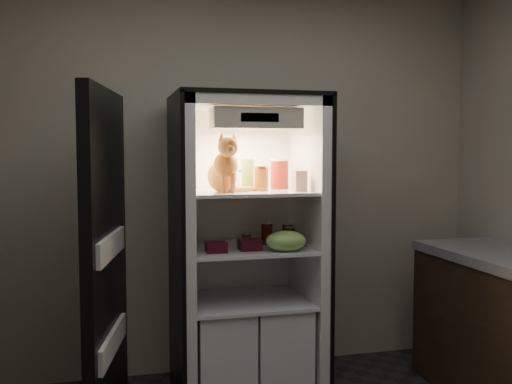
% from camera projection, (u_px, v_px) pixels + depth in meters
% --- Properties ---
extents(room_shell, '(3.60, 3.60, 3.60)m').
position_uv_depth(room_shell, '(328.00, 129.00, 2.21)').
color(room_shell, white).
rests_on(room_shell, floor).
extents(refrigerator, '(0.90, 0.72, 1.88)m').
position_uv_depth(refrigerator, '(245.00, 268.00, 3.60)').
color(refrigerator, white).
rests_on(refrigerator, floor).
extents(fridge_door, '(0.22, 0.87, 1.85)m').
position_uv_depth(fridge_door, '(106.00, 270.00, 2.96)').
color(fridge_door, black).
rests_on(fridge_door, floor).
extents(tabby_cat, '(0.29, 0.33, 0.35)m').
position_uv_depth(tabby_cat, '(224.00, 170.00, 3.37)').
color(tabby_cat, '#C95319').
rests_on(tabby_cat, refrigerator).
extents(parmesan_shaker, '(0.07, 0.07, 0.19)m').
position_uv_depth(parmesan_shaker, '(248.00, 175.00, 3.52)').
color(parmesan_shaker, green).
rests_on(parmesan_shaker, refrigerator).
extents(mayo_tub, '(0.09, 0.09, 0.13)m').
position_uv_depth(mayo_tub, '(245.00, 179.00, 3.67)').
color(mayo_tub, white).
rests_on(mayo_tub, refrigerator).
extents(salsa_jar, '(0.09, 0.09, 0.15)m').
position_uv_depth(salsa_jar, '(261.00, 178.00, 3.46)').
color(salsa_jar, maroon).
rests_on(salsa_jar, refrigerator).
extents(pepper_jar, '(0.12, 0.12, 0.19)m').
position_uv_depth(pepper_jar, '(280.00, 174.00, 3.62)').
color(pepper_jar, '#9E2515').
rests_on(pepper_jar, refrigerator).
extents(cream_carton, '(0.07, 0.07, 0.12)m').
position_uv_depth(cream_carton, '(300.00, 181.00, 3.43)').
color(cream_carton, silver).
rests_on(cream_carton, refrigerator).
extents(soda_can_a, '(0.07, 0.07, 0.14)m').
position_uv_depth(soda_can_a, '(267.00, 234.00, 3.62)').
color(soda_can_a, black).
rests_on(soda_can_a, refrigerator).
extents(soda_can_b, '(0.07, 0.07, 0.12)m').
position_uv_depth(soda_can_b, '(287.00, 234.00, 3.65)').
color(soda_can_b, black).
rests_on(soda_can_b, refrigerator).
extents(soda_can_c, '(0.06, 0.06, 0.12)m').
position_uv_depth(soda_can_c, '(290.00, 236.00, 3.55)').
color(soda_can_c, black).
rests_on(soda_can_c, refrigerator).
extents(condiment_jar, '(0.06, 0.06, 0.08)m').
position_uv_depth(condiment_jar, '(246.00, 239.00, 3.57)').
color(condiment_jar, brown).
rests_on(condiment_jar, refrigerator).
extents(grape_bag, '(0.24, 0.18, 0.12)m').
position_uv_depth(grape_bag, '(286.00, 241.00, 3.37)').
color(grape_bag, '#74A94E').
rests_on(grape_bag, refrigerator).
extents(berry_box_left, '(0.12, 0.12, 0.06)m').
position_uv_depth(berry_box_left, '(216.00, 247.00, 3.34)').
color(berry_box_left, '#440B19').
rests_on(berry_box_left, refrigerator).
extents(berry_box_right, '(0.13, 0.13, 0.06)m').
position_uv_depth(berry_box_right, '(250.00, 245.00, 3.41)').
color(berry_box_right, '#440B19').
rests_on(berry_box_right, refrigerator).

